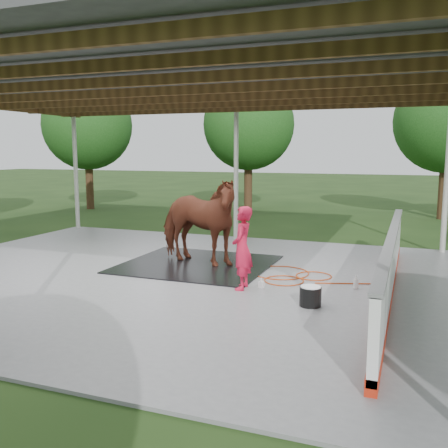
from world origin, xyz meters
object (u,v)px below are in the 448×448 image
(dasher_board, at_px, (390,267))
(horse, at_px, (197,221))
(wash_bucket, at_px, (310,296))
(handler, at_px, (242,248))

(dasher_board, distance_m, horse, 4.45)
(horse, height_order, wash_bucket, horse)
(wash_bucket, bearing_deg, dasher_board, 40.65)
(horse, bearing_deg, wash_bucket, -111.46)
(dasher_board, distance_m, wash_bucket, 1.66)
(dasher_board, relative_size, wash_bucket, 21.57)
(handler, xyz_separation_m, wash_bucket, (1.43, -0.60, -0.62))
(dasher_board, relative_size, horse, 3.40)
(dasher_board, xyz_separation_m, handler, (-2.65, -0.46, 0.25))
(horse, height_order, handler, horse)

